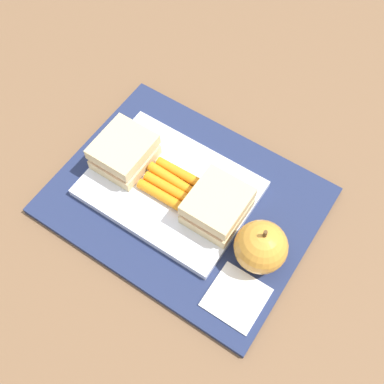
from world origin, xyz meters
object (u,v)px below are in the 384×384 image
at_px(food_tray, 170,188).
at_px(sandwich_half_left, 124,152).
at_px(apple, 261,247).
at_px(paper_napkin, 236,297).
at_px(sandwich_half_right, 217,206).
at_px(carrot_sticks_bundle, 170,184).

relative_size(food_tray, sandwich_half_left, 2.88).
xyz_separation_m(apple, paper_napkin, (0.00, -0.06, -0.03)).
height_order(food_tray, sandwich_half_right, sandwich_half_right).
distance_m(food_tray, sandwich_half_left, 0.08).
height_order(carrot_sticks_bundle, apple, apple).
height_order(sandwich_half_right, paper_napkin, sandwich_half_right).
distance_m(sandwich_half_left, sandwich_half_right, 0.16).
distance_m(carrot_sticks_bundle, apple, 0.16).
relative_size(sandwich_half_left, carrot_sticks_bundle, 1.01).
xyz_separation_m(sandwich_half_right, paper_napkin, (0.08, -0.08, -0.03)).
bearing_deg(sandwich_half_right, paper_napkin, -45.24).
relative_size(sandwich_half_left, apple, 0.99).
bearing_deg(sandwich_half_left, carrot_sticks_bundle, 0.11).
bearing_deg(sandwich_half_right, food_tray, 180.00).
height_order(apple, paper_napkin, apple).
bearing_deg(apple, carrot_sticks_bundle, 172.76).
height_order(sandwich_half_left, carrot_sticks_bundle, sandwich_half_left).
bearing_deg(apple, food_tray, 172.85).
relative_size(food_tray, sandwich_half_right, 2.88).
relative_size(food_tray, carrot_sticks_bundle, 2.91).
distance_m(food_tray, apple, 0.16).
xyz_separation_m(food_tray, apple, (0.16, -0.02, 0.03)).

